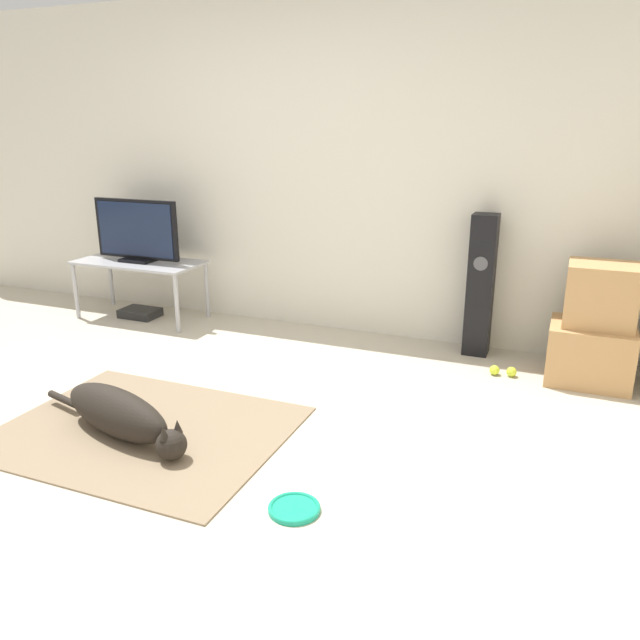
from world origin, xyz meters
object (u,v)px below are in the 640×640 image
object	(u,v)px
dog	(120,414)
cardboard_box_upper	(601,295)
tennis_ball_by_boxes	(511,372)
tennis_ball_near_speaker	(495,370)
floor_speaker	(481,286)
game_console	(140,313)
cardboard_box_lower	(590,353)
frisbee	(294,508)
tv	(136,231)
tv_stand	(139,268)

from	to	relation	value
dog	cardboard_box_upper	distance (m)	2.97
dog	tennis_ball_by_boxes	size ratio (longest dim) A/B	17.27
tennis_ball_near_speaker	floor_speaker	bearing A→B (deg)	115.99
game_console	tennis_ball_by_boxes	bearing A→B (deg)	-2.94
cardboard_box_upper	cardboard_box_lower	bearing A→B (deg)	-135.01
frisbee	tv	xyz separation A→B (m)	(-2.37, 2.08, 0.73)
cardboard_box_upper	tv_stand	distance (m)	3.57
tv	cardboard_box_upper	bearing A→B (deg)	-0.43
cardboard_box_lower	tv_stand	size ratio (longest dim) A/B	0.48
floor_speaker	tennis_ball_by_boxes	world-z (taller)	floor_speaker
cardboard_box_lower	cardboard_box_upper	bearing A→B (deg)	44.99
tennis_ball_by_boxes	tennis_ball_near_speaker	distance (m)	0.11
tv	tennis_ball_by_boxes	size ratio (longest dim) A/B	11.94
floor_speaker	game_console	xyz separation A→B (m)	(-2.83, -0.20, -0.47)
dog	game_console	xyz separation A→B (m)	(-1.28, 1.82, -0.10)
frisbee	cardboard_box_upper	bearing A→B (deg)	59.75
floor_speaker	tv	xyz separation A→B (m)	(-2.80, -0.20, 0.24)
frisbee	tv	size ratio (longest dim) A/B	0.29
frisbee	tennis_ball_by_boxes	size ratio (longest dim) A/B	3.48
tv	tennis_ball_by_boxes	world-z (taller)	tv
cardboard_box_upper	tennis_ball_near_speaker	size ratio (longest dim) A/B	6.36
floor_speaker	tennis_ball_near_speaker	world-z (taller)	floor_speaker
cardboard_box_lower	tv	world-z (taller)	tv
cardboard_box_lower	floor_speaker	world-z (taller)	floor_speaker
tennis_ball_by_boxes	dog	bearing A→B (deg)	-138.00
tv_stand	tennis_ball_near_speaker	world-z (taller)	tv_stand
tv	floor_speaker	bearing A→B (deg)	4.14
floor_speaker	tennis_ball_near_speaker	size ratio (longest dim) A/B	15.37
tennis_ball_near_speaker	frisbee	bearing A→B (deg)	-107.67
tv	game_console	xyz separation A→B (m)	(-0.04, -0.00, -0.71)
cardboard_box_lower	tv_stand	bearing A→B (deg)	179.30
dog	floor_speaker	distance (m)	2.58
dog	floor_speaker	world-z (taller)	floor_speaker
frisbee	cardboard_box_lower	world-z (taller)	cardboard_box_lower
tennis_ball_by_boxes	tv_stand	bearing A→B (deg)	177.04
dog	floor_speaker	bearing A→B (deg)	52.54
dog	cardboard_box_upper	bearing A→B (deg)	37.68
tv_stand	tennis_ball_by_boxes	xyz separation A→B (m)	(3.09, -0.16, -0.41)
tv	tennis_ball_near_speaker	size ratio (longest dim) A/B	11.94
tennis_ball_by_boxes	game_console	xyz separation A→B (m)	(-3.13, 0.16, 0.00)
cardboard_box_lower	tv_stand	xyz separation A→B (m)	(-3.55, 0.04, 0.25)
dog	cardboard_box_lower	size ratio (longest dim) A/B	2.22
dog	cardboard_box_upper	xyz separation A→B (m)	(2.32, 1.79, 0.44)
cardboard_box_lower	tv	distance (m)	3.59
floor_speaker	frisbee	bearing A→B (deg)	-100.49
cardboard_box_upper	floor_speaker	bearing A→B (deg)	163.45
cardboard_box_lower	cardboard_box_upper	distance (m)	0.39
tennis_ball_by_boxes	floor_speaker	bearing A→B (deg)	128.65
cardboard_box_lower	tennis_ball_near_speaker	world-z (taller)	cardboard_box_lower
dog	cardboard_box_upper	size ratio (longest dim) A/B	2.71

